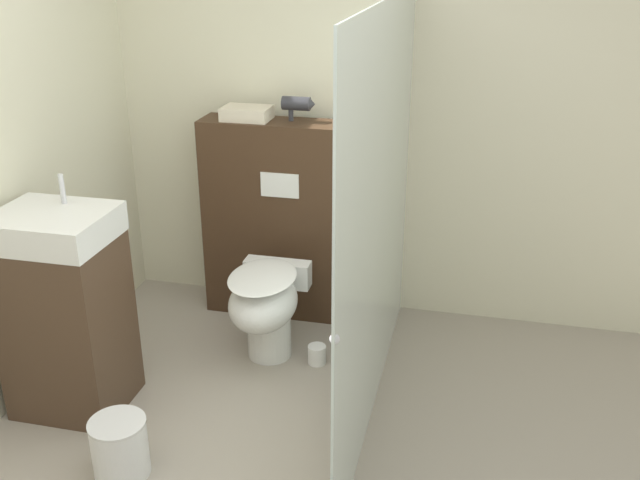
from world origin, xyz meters
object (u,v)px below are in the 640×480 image
(sink_vanity, at_px, (66,312))
(toilet, at_px, (266,305))
(hair_drier, at_px, (298,104))
(waste_bin, at_px, (120,448))

(sink_vanity, bearing_deg, toilet, 36.79)
(hair_drier, distance_m, waste_bin, 2.01)
(hair_drier, xyz_separation_m, waste_bin, (-0.37, -1.61, -1.15))
(sink_vanity, bearing_deg, hair_drier, 55.16)
(toilet, distance_m, hair_drier, 1.12)
(sink_vanity, distance_m, hair_drier, 1.64)
(waste_bin, bearing_deg, toilet, 71.55)
(toilet, xyz_separation_m, waste_bin, (-0.34, -1.01, -0.19))
(hair_drier, bearing_deg, sink_vanity, -124.84)
(toilet, xyz_separation_m, hair_drier, (0.03, 0.59, 0.95))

